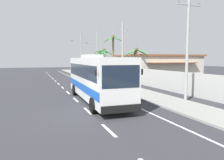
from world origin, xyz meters
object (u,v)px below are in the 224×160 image
at_px(utility_pole_far, 97,52).
at_px(palm_fourth, 136,57).
at_px(motorcycle_beside_bus, 96,81).
at_px(palm_nearest, 104,57).
at_px(utility_pole_nearest, 187,44).
at_px(palm_third, 100,57).
at_px(pedestrian_midwalk, 94,73).
at_px(coach_bus_foreground, 96,77).
at_px(utility_pole_distant, 81,51).
at_px(palm_second, 113,49).
at_px(utility_pole_mid, 123,52).
at_px(roadside_building, 158,68).
at_px(pedestrian_near_kerb, 111,76).

distance_m(utility_pole_far, palm_fourth, 14.63).
height_order(motorcycle_beside_bus, palm_nearest, palm_nearest).
bearing_deg(palm_nearest, motorcycle_beside_bus, -113.72).
xyz_separation_m(utility_pole_nearest, palm_third, (2.43, 31.50, -0.79)).
distance_m(motorcycle_beside_bus, pedestrian_midwalk, 8.29).
relative_size(coach_bus_foreground, palm_third, 2.20).
bearing_deg(utility_pole_far, pedestrian_midwalk, -111.27).
bearing_deg(utility_pole_distant, palm_second, -87.42).
xyz_separation_m(utility_pole_mid, palm_third, (2.45, 18.29, -0.55)).
height_order(utility_pole_distant, palm_fourth, utility_pole_distant).
bearing_deg(coach_bus_foreground, roadside_building, 42.04).
height_order(coach_bus_foreground, palm_nearest, palm_nearest).
distance_m(coach_bus_foreground, palm_third, 30.39).
xyz_separation_m(motorcycle_beside_bus, palm_nearest, (4.85, 11.04, 3.18)).
height_order(palm_second, roadside_building, palm_second).
bearing_deg(palm_fourth, palm_second, 94.96).
distance_m(pedestrian_midwalk, utility_pole_far, 7.44).
bearing_deg(utility_pole_nearest, coach_bus_foreground, 159.16).
xyz_separation_m(palm_third, palm_fourth, (-0.96, -19.61, -0.09)).
height_order(palm_nearest, palm_second, palm_second).
bearing_deg(utility_pole_far, utility_pole_nearest, -90.44).
bearing_deg(pedestrian_near_kerb, utility_pole_far, 136.03).
relative_size(motorcycle_beside_bus, utility_pole_distant, 0.19).
height_order(pedestrian_near_kerb, utility_pole_distant, utility_pole_distant).
height_order(motorcycle_beside_bus, palm_third, palm_third).
bearing_deg(palm_third, pedestrian_near_kerb, -101.84).
bearing_deg(motorcycle_beside_bus, utility_pole_distant, 81.45).
xyz_separation_m(utility_pole_nearest, utility_pole_far, (0.20, 26.42, 0.17)).
distance_m(motorcycle_beside_bus, roadside_building, 12.08).
distance_m(utility_pole_mid, roadside_building, 8.13).
xyz_separation_m(palm_nearest, roadside_building, (6.71, -7.83, -1.75)).
bearing_deg(palm_second, utility_pole_distant, 92.58).
bearing_deg(palm_fourth, motorcycle_beside_bus, 174.57).
relative_size(motorcycle_beside_bus, palm_fourth, 0.39).
bearing_deg(utility_pole_mid, pedestrian_near_kerb, 120.71).
bearing_deg(palm_third, utility_pole_distant, 107.17).
xyz_separation_m(pedestrian_near_kerb, roadside_building, (8.43, 0.69, 1.12)).
distance_m(utility_pole_far, palm_nearest, 3.15).
bearing_deg(pedestrian_near_kerb, palm_second, 117.81).
relative_size(palm_nearest, roadside_building, 0.43).
height_order(palm_nearest, palm_fourth, palm_nearest).
distance_m(utility_pole_distant, palm_nearest, 16.27).
relative_size(coach_bus_foreground, utility_pole_far, 1.26).
distance_m(utility_pole_distant, roadside_building, 25.37).
xyz_separation_m(coach_bus_foreground, palm_fourth, (8.46, 9.22, 1.77)).
relative_size(utility_pole_distant, roadside_building, 0.83).
height_order(palm_second, palm_fourth, palm_second).
xyz_separation_m(coach_bus_foreground, palm_second, (7.83, 16.42, 3.10)).
bearing_deg(palm_fourth, pedestrian_near_kerb, 129.44).
bearing_deg(palm_fourth, utility_pole_distant, 93.19).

